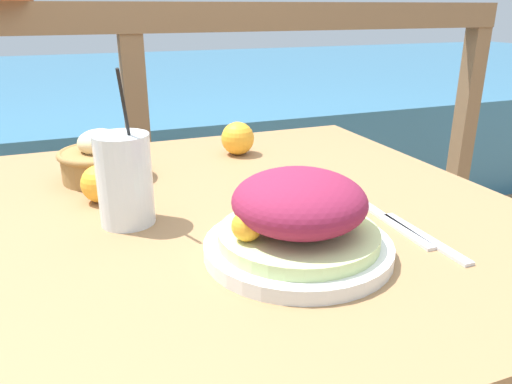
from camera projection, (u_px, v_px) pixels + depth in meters
The scene contains 10 objects.
patio_table at pixel (218, 263), 0.87m from camera, with size 1.01×0.97×0.77m.
railing_fence at pixel (135, 96), 1.58m from camera, with size 2.80×0.08×1.11m.
sea_backdrop at pixel (92, 114), 3.94m from camera, with size 12.00×4.00×0.59m.
salad_plate at pixel (299, 220), 0.67m from camera, with size 0.26×0.26×0.12m.
drink_glass at pixel (125, 180), 0.76m from camera, with size 0.08×0.08×0.24m.
bread_basket at pixel (102, 159), 0.97m from camera, with size 0.17×0.17×0.10m.
fork at pixel (424, 237), 0.73m from camera, with size 0.02×0.18×0.00m.
knife at pixel (395, 224), 0.77m from camera, with size 0.02×0.18×0.00m.
orange_near_basket at pixel (100, 184), 0.86m from camera, with size 0.07×0.07×0.07m.
orange_near_glass at pixel (238, 138), 1.14m from camera, with size 0.08×0.08×0.08m.
Camera 1 is at (-0.22, -0.75, 1.09)m, focal length 35.00 mm.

